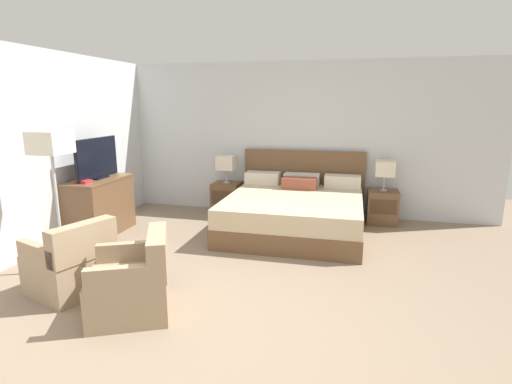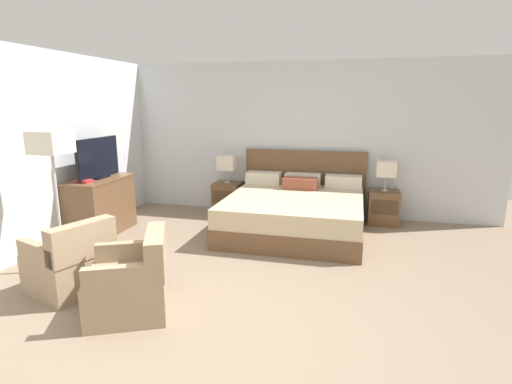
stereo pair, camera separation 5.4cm
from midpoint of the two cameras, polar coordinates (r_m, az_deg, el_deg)
name	(u,v)px [view 2 (the right image)]	position (r m, az deg, el deg)	size (l,w,h in m)	color
ground_plane	(208,338)	(3.52, -6.48, -19.98)	(11.91, 11.91, 0.00)	#84705B
wall_back	(291,139)	(6.88, 5.19, 7.51)	(6.79, 0.06, 2.57)	silver
wall_left	(51,150)	(5.96, -27.02, 5.40)	(0.06, 5.77, 2.57)	silver
bed	(295,211)	(6.00, 5.88, -2.79)	(2.03, 2.07, 1.11)	brown
nightstand_left	(228,198)	(6.99, -3.82, -0.83)	(0.47, 0.44, 0.54)	brown
nightstand_right	(383,207)	(6.67, 17.96, -2.08)	(0.47, 0.44, 0.54)	brown
table_lamp_left	(227,163)	(6.87, -3.89, 4.19)	(0.29, 0.29, 0.47)	#B7B7BC
table_lamp_right	(386,169)	(6.55, 18.33, 3.16)	(0.29, 0.29, 0.47)	#B7B7BC
dresser	(101,205)	(6.29, -21.05, -1.74)	(0.55, 1.05, 0.82)	brown
tv	(98,159)	(6.18, -21.40, 4.46)	(0.18, 0.92, 0.58)	black
book_red_cover	(84,181)	(5.94, -23.13, 1.44)	(0.20, 0.15, 0.04)	#B7282D
armchair_by_window	(72,264)	(4.54, -24.52, -9.34)	(0.88, 0.87, 0.76)	#9E8466
armchair_companion	(132,283)	(3.89, -16.88, -12.38)	(0.91, 0.91, 0.76)	#9E8466
floor_lamp	(52,153)	(4.86, -26.87, 5.01)	(0.35, 0.35, 1.60)	#B7B7BC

